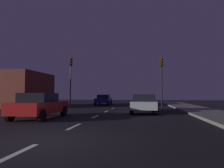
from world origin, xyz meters
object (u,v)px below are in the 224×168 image
object	(u,v)px
car_adjacent_lane	(40,105)
car_oncoming_far	(104,100)
traffic_signal_right	(162,73)
traffic_signal_left	(71,73)
car_stopped_ahead	(145,103)

from	to	relation	value
car_adjacent_lane	car_oncoming_far	xyz separation A→B (m)	(0.69, 15.27, -0.03)
traffic_signal_right	car_adjacent_lane	xyz separation A→B (m)	(-7.78, -10.05, -2.85)
traffic_signal_left	traffic_signal_right	xyz separation A→B (m)	(9.79, -0.00, -0.18)
traffic_signal_left	car_oncoming_far	size ratio (longest dim) A/B	1.30
traffic_signal_right	car_oncoming_far	world-z (taller)	traffic_signal_right
car_oncoming_far	traffic_signal_right	bearing A→B (deg)	-36.36
traffic_signal_right	car_adjacent_lane	bearing A→B (deg)	-127.73
car_oncoming_far	car_stopped_ahead	bearing A→B (deg)	-63.57
car_stopped_ahead	car_oncoming_far	xyz separation A→B (m)	(-5.26, 10.59, -0.00)
traffic_signal_left	car_stopped_ahead	size ratio (longest dim) A/B	1.24
car_adjacent_lane	car_oncoming_far	size ratio (longest dim) A/B	0.95
car_stopped_ahead	car_oncoming_far	bearing A→B (deg)	116.43
car_adjacent_lane	traffic_signal_left	bearing A→B (deg)	101.33
traffic_signal_right	car_adjacent_lane	size ratio (longest dim) A/B	1.30
traffic_signal_left	car_oncoming_far	bearing A→B (deg)	62.58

